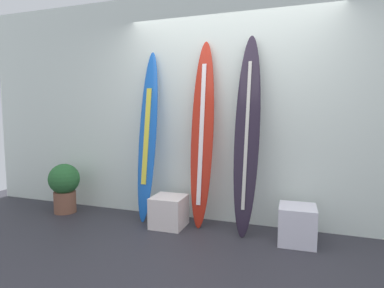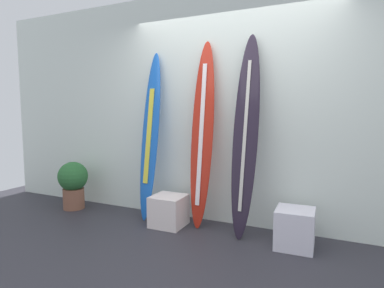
{
  "view_description": "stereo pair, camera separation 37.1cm",
  "coord_description": "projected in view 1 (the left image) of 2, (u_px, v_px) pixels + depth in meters",
  "views": [
    {
      "loc": [
        0.87,
        -2.59,
        1.37
      ],
      "look_at": [
        -0.36,
        0.95,
        0.98
      ],
      "focal_mm": 30.11,
      "sensor_mm": 36.0,
      "label": 1
    },
    {
      "loc": [
        1.22,
        -2.45,
        1.37
      ],
      "look_at": [
        -0.36,
        0.95,
        0.98
      ],
      "focal_mm": 30.11,
      "sensor_mm": 36.0,
      "label": 2
    }
  ],
  "objects": [
    {
      "name": "surfboard_charcoal",
      "position": [
        247.0,
        136.0,
        3.53
      ],
      "size": [
        0.28,
        0.46,
        2.21
      ],
      "color": "#251C2C",
      "rests_on": "ground"
    },
    {
      "name": "display_block_left",
      "position": [
        297.0,
        225.0,
        3.32
      ],
      "size": [
        0.38,
        0.38,
        0.39
      ],
      "color": "silver",
      "rests_on": "ground"
    },
    {
      "name": "potted_plant",
      "position": [
        64.0,
        185.0,
        4.31
      ],
      "size": [
        0.41,
        0.41,
        0.66
      ],
      "color": "brown",
      "rests_on": "ground"
    },
    {
      "name": "surfboard_cobalt",
      "position": [
        148.0,
        137.0,
        3.98
      ],
      "size": [
        0.24,
        0.4,
        2.1
      ],
      "color": "blue",
      "rests_on": "ground"
    },
    {
      "name": "ground",
      "position": [
        195.0,
        267.0,
        2.86
      ],
      "size": [
        8.0,
        8.0,
        0.04
      ],
      "primitive_type": "cube",
      "color": "#2E2D34"
    },
    {
      "name": "surfboard_crimson",
      "position": [
        202.0,
        135.0,
        3.76
      ],
      "size": [
        0.27,
        0.37,
        2.18
      ],
      "color": "red",
      "rests_on": "ground"
    },
    {
      "name": "wall_back",
      "position": [
        229.0,
        108.0,
        3.93
      ],
      "size": [
        7.2,
        0.2,
        2.8
      ],
      "primitive_type": "cube",
      "color": "silver",
      "rests_on": "ground"
    },
    {
      "name": "display_block_center",
      "position": [
        169.0,
        211.0,
        3.8
      ],
      "size": [
        0.38,
        0.38,
        0.36
      ],
      "color": "white",
      "rests_on": "ground"
    }
  ]
}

